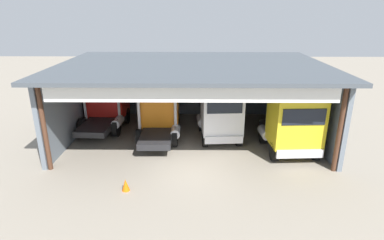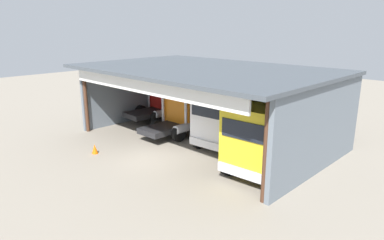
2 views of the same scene
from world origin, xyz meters
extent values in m
plane|color=gray|center=(0.00, 0.00, 0.00)|extent=(80.00, 80.00, 0.00)
cube|color=slate|center=(0.00, 9.30, 2.28)|extent=(14.96, 0.24, 4.55)
cube|color=slate|center=(-7.48, 4.65, 2.28)|extent=(0.24, 9.30, 4.55)
cube|color=slate|center=(7.48, 4.65, 2.28)|extent=(0.24, 9.30, 4.55)
cube|color=#474E55|center=(0.00, 4.17, 4.65)|extent=(15.56, 10.26, 0.20)
cylinder|color=#4C2D1E|center=(-7.23, 0.15, 2.28)|extent=(0.24, 0.24, 4.55)
cylinder|color=#4C2D1E|center=(7.23, 0.15, 2.28)|extent=(0.24, 0.24, 4.55)
cube|color=white|center=(0.00, -0.38, 4.20)|extent=(13.46, 0.12, 0.90)
cube|color=red|center=(-5.87, 6.66, 2.15)|extent=(2.64, 2.20, 2.67)
cube|color=black|center=(-5.81, 7.71, 2.62)|extent=(2.15, 0.18, 0.80)
cube|color=silver|center=(-5.81, 7.74, 0.71)|extent=(2.41, 0.29, 0.44)
cube|color=#232326|center=(-5.98, 4.67, 0.74)|extent=(2.10, 3.72, 0.36)
cylinder|color=silver|center=(-7.07, 5.54, 1.78)|extent=(0.18, 0.18, 2.44)
cylinder|color=silver|center=(-4.80, 5.41, 1.78)|extent=(0.18, 0.18, 2.44)
cylinder|color=silver|center=(-4.83, 4.91, 0.86)|extent=(0.63, 1.23, 0.56)
cylinder|color=black|center=(-6.96, 7.13, 0.56)|extent=(0.36, 1.14, 1.13)
cylinder|color=black|center=(-4.73, 7.01, 0.56)|extent=(0.36, 1.14, 1.13)
cylinder|color=black|center=(-7.10, 4.73, 0.56)|extent=(0.36, 1.14, 1.13)
cylinder|color=black|center=(-4.87, 4.61, 0.56)|extent=(0.36, 1.14, 1.13)
cube|color=orange|center=(-2.11, 5.08, 2.03)|extent=(2.46, 2.53, 2.50)
cube|color=black|center=(-2.13, 6.35, 2.46)|extent=(2.06, 0.09, 0.75)
cube|color=silver|center=(-2.13, 6.38, 0.68)|extent=(2.31, 0.19, 0.44)
cube|color=#232326|center=(-2.08, 3.06, 0.71)|extent=(1.87, 3.70, 0.36)
cylinder|color=silver|center=(-3.18, 3.67, 1.81)|extent=(0.18, 0.18, 2.57)
cylinder|color=silver|center=(-1.00, 3.70, 1.81)|extent=(0.18, 0.18, 2.57)
cylinder|color=silver|center=(-0.99, 3.38, 0.83)|extent=(0.58, 1.21, 0.56)
cylinder|color=black|center=(-3.18, 5.56, 0.53)|extent=(0.32, 1.06, 1.05)
cylinder|color=black|center=(-1.05, 5.59, 0.53)|extent=(0.32, 1.06, 1.05)
cylinder|color=black|center=(-3.15, 3.05, 0.53)|extent=(0.32, 1.06, 1.05)
cylinder|color=black|center=(-1.02, 3.08, 0.53)|extent=(0.32, 1.06, 1.05)
cube|color=white|center=(1.75, 3.60, 2.20)|extent=(2.46, 2.38, 2.82)
cube|color=black|center=(1.83, 2.47, 2.69)|extent=(1.97, 0.19, 0.85)
cube|color=silver|center=(1.83, 2.44, 0.69)|extent=(2.21, 0.31, 0.44)
cube|color=#232326|center=(1.61, 5.67, 0.72)|extent=(1.99, 3.88, 0.36)
cylinder|color=silver|center=(2.70, 4.93, 1.91)|extent=(0.18, 0.18, 2.74)
cylinder|color=silver|center=(0.62, 4.78, 1.91)|extent=(0.18, 0.18, 2.74)
cylinder|color=silver|center=(0.59, 5.30, 0.84)|extent=(0.64, 1.24, 0.56)
cylinder|color=black|center=(2.78, 3.22, 0.54)|extent=(0.37, 1.10, 1.08)
cylinder|color=black|center=(0.77, 3.08, 0.54)|extent=(0.37, 1.10, 1.08)
cylinder|color=black|center=(2.61, 5.74, 0.54)|extent=(0.37, 1.10, 1.08)
cylinder|color=black|center=(0.60, 5.60, 0.54)|extent=(0.37, 1.10, 1.08)
cube|color=yellow|center=(5.56, 1.77, 2.18)|extent=(2.70, 2.24, 2.82)
cube|color=black|center=(5.62, 0.70, 2.68)|extent=(2.19, 0.18, 0.85)
cube|color=silver|center=(5.62, 0.67, 0.67)|extent=(2.46, 0.30, 0.44)
cube|color=#232326|center=(5.45, 3.64, 0.70)|extent=(2.13, 3.51, 0.36)
cylinder|color=silver|center=(6.65, 3.03, 2.06)|extent=(0.18, 0.18, 3.08)
cylinder|color=silver|center=(4.33, 2.90, 2.06)|extent=(0.18, 0.18, 3.08)
cylinder|color=silver|center=(4.31, 3.27, 0.82)|extent=(0.63, 1.23, 0.56)
cylinder|color=black|center=(6.72, 1.42, 0.52)|extent=(0.36, 1.06, 1.04)
cylinder|color=black|center=(4.45, 1.29, 0.52)|extent=(0.36, 1.06, 1.04)
cylinder|color=black|center=(6.59, 3.70, 0.52)|extent=(0.36, 1.06, 1.04)
cylinder|color=black|center=(4.32, 3.58, 0.52)|extent=(0.36, 1.06, 1.04)
cylinder|color=gold|center=(3.47, 7.98, 0.47)|extent=(0.58, 0.58, 0.93)
cube|color=red|center=(-2.97, 7.75, 0.50)|extent=(0.90, 0.60, 1.00)
cone|color=orange|center=(-2.94, -1.83, 0.28)|extent=(0.36, 0.36, 0.56)
camera|label=1|loc=(0.19, -14.23, 7.81)|focal=29.59mm
camera|label=2|loc=(14.20, -11.29, 7.15)|focal=32.05mm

